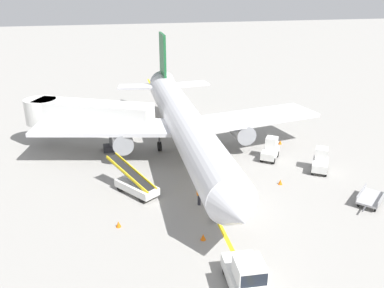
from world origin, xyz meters
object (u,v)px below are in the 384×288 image
baggage_tug_near_wing (270,150)px  baggage_cart_loaded (371,198)px  baggage_tug_by_cargo_door (321,161)px  belt_loader_forward_hold (136,185)px  ground_crew_wing_walker (199,194)px  ground_crew_marshaller (213,168)px  safety_cone_wingtip_right (280,142)px  safety_cone_wingtip_left (280,182)px  jet_bridge (81,114)px  pushback_tug (247,275)px  airliner (184,122)px  safety_cone_nose_left (120,152)px  safety_cone_tail_area (118,224)px  safety_cone_nose_right (203,237)px

baggage_tug_near_wing → baggage_cart_loaded: bearing=-67.0°
baggage_tug_near_wing → baggage_tug_by_cargo_door: bearing=-46.8°
belt_loader_forward_hold → ground_crew_wing_walker: belt_loader_forward_hold is taller
ground_crew_marshaller → safety_cone_wingtip_right: 10.80m
belt_loader_forward_hold → ground_crew_marshaller: belt_loader_forward_hold is taller
baggage_tug_by_cargo_door → ground_crew_wing_walker: size_ratio=1.60×
ground_crew_wing_walker → safety_cone_wingtip_left: 7.65m
jet_bridge → pushback_tug: (8.94, -23.32, -2.55)m
baggage_tug_by_cargo_door → ground_crew_wing_walker: 12.45m
airliner → safety_cone_nose_left: airliner is taller
ground_crew_wing_walker → baggage_tug_by_cargo_door: bearing=15.5°
baggage_tug_by_cargo_door → safety_cone_wingtip_right: baggage_tug_by_cargo_door is taller
belt_loader_forward_hold → safety_cone_nose_left: belt_loader_forward_hold is taller
baggage_cart_loaded → ground_crew_marshaller: (-10.56, 7.00, 0.44)m
safety_cone_wingtip_right → baggage_tug_near_wing: bearing=-128.1°
safety_cone_tail_area → pushback_tug: bearing=-50.7°
baggage_cart_loaded → safety_cone_nose_right: 13.76m
safety_cone_tail_area → ground_crew_wing_walker: bearing=14.8°
baggage_tug_by_cargo_door → baggage_cart_loaded: (0.81, -6.11, -0.46)m
jet_bridge → belt_loader_forward_hold: (4.21, -10.95, -2.77)m
jet_bridge → baggage_cart_loaded: jet_bridge is taller
ground_crew_marshaller → ground_crew_wing_walker: size_ratio=1.00×
baggage_cart_loaded → safety_cone_wingtip_left: baggage_cart_loaded is taller
safety_cone_nose_left → baggage_tug_by_cargo_door: bearing=-24.9°
safety_cone_nose_right → safety_cone_wingtip_left: same height
ground_crew_marshaller → ground_crew_wing_walker: (-2.25, -4.22, 0.00)m
pushback_tug → safety_cone_wingtip_right: (11.05, 19.53, -0.77)m
pushback_tug → safety_cone_tail_area: (-6.40, 7.83, -0.77)m
safety_cone_wingtip_left → ground_crew_wing_walker: bearing=-167.3°
ground_crew_marshaller → safety_cone_nose_left: bearing=136.4°
ground_crew_wing_walker → baggage_cart_loaded: bearing=-12.3°
safety_cone_nose_right → safety_cone_tail_area: (-5.30, 2.80, 0.00)m
baggage_tug_by_cargo_door → pushback_tug: bearing=-132.6°
ground_crew_marshaller → safety_cone_wingtip_left: bearing=-26.1°
safety_cone_wingtip_right → safety_cone_tail_area: bearing=-146.1°
belt_loader_forward_hold → safety_cone_nose_left: 8.48m
pushback_tug → baggage_tug_by_cargo_door: (11.75, 12.78, -0.07)m
pushback_tug → safety_cone_nose_right: bearing=102.3°
safety_cone_nose_left → safety_cone_tail_area: size_ratio=1.00×
baggage_tug_by_cargo_door → ground_crew_marshaller: bearing=174.8°
ground_crew_wing_walker → safety_cone_tail_area: ground_crew_wing_walker is taller
airliner → belt_loader_forward_hold: 9.05m
jet_bridge → safety_cone_nose_left: jet_bridge is taller
ground_crew_wing_walker → safety_cone_nose_right: 4.56m
baggage_tug_by_cargo_door → ground_crew_marshaller: (-9.75, 0.89, -0.02)m
pushback_tug → belt_loader_forward_hold: belt_loader_forward_hold is taller
ground_crew_marshaller → safety_cone_tail_area: size_ratio=3.86×
belt_loader_forward_hold → safety_cone_nose_right: (3.63, -7.34, -0.56)m
safety_cone_wingtip_left → safety_cone_wingtip_right: 9.25m
baggage_tug_by_cargo_door → safety_cone_nose_left: size_ratio=6.19×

